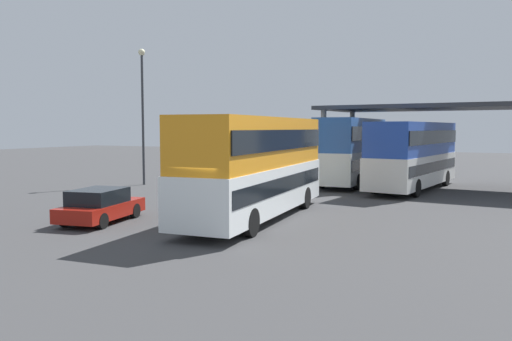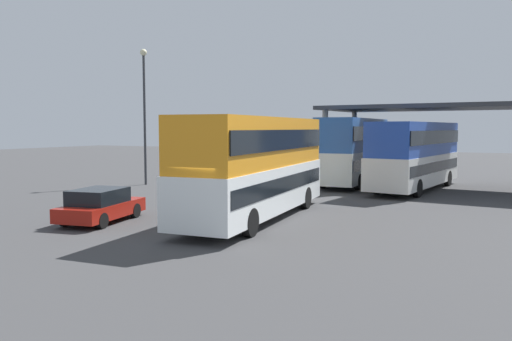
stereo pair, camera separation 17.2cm
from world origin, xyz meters
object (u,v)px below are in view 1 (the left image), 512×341
Objects in this scene: parked_hatchback at (100,206)px; double_decker_mid_row at (414,153)px; double_decker_main at (256,164)px; lamppost_tall at (143,101)px; double_decker_near_canopy at (352,149)px.

parked_hatchback is 19.15m from double_decker_mid_row.
parked_hatchback is (-5.21, -3.44, -1.61)m from double_decker_main.
double_decker_main is 15.05m from lamppost_tall.
double_decker_near_canopy is (0.13, 14.52, 0.10)m from double_decker_main.
double_decker_main is 14.52m from double_decker_near_canopy.
double_decker_mid_row is at bearing -109.27° from double_decker_near_canopy.
double_decker_main is 1.09× the size of double_decker_near_canopy.
double_decker_main is at bearing -66.58° from parked_hatchback.
lamppost_tall reaches higher than parked_hatchback.
lamppost_tall is (-12.18, 8.25, 3.19)m from double_decker_main.
lamppost_tall is at bearing 116.44° from double_decker_near_canopy.
lamppost_tall is (-16.47, -4.87, 3.24)m from double_decker_mid_row.
double_decker_mid_row is 1.22× the size of lamppost_tall.
double_decker_mid_row is (4.16, -1.41, -0.14)m from double_decker_near_canopy.
double_decker_main is 1.02× the size of double_decker_mid_row.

